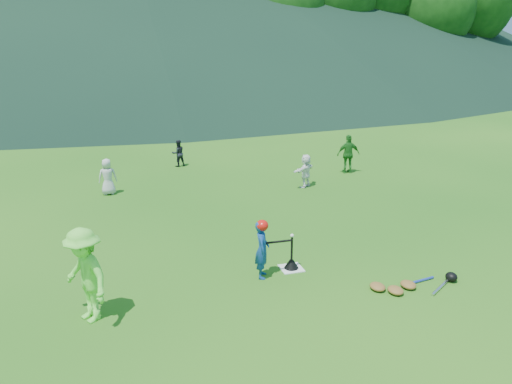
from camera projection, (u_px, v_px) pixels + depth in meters
ground at (291, 269)px, 10.28m from camera, size 120.00×120.00×0.00m
home_plate at (291, 268)px, 10.27m from camera, size 0.45×0.45×0.02m
baseball at (292, 236)px, 10.05m from camera, size 0.08×0.08×0.08m
batter_child at (262, 249)px, 9.77m from camera, size 0.40×0.49×1.17m
adult_coach at (85, 275)px, 8.21m from camera, size 1.07×1.23×1.65m
fielder_a at (108, 177)px, 14.88m from camera, size 0.54×0.36×1.10m
fielder_b at (178, 153)px, 18.06m from camera, size 0.54×0.45×0.97m
fielder_c at (348, 154)px, 17.15m from camera, size 0.82×0.44×1.34m
fielder_d at (306, 171)px, 15.61m from camera, size 0.98×0.81×1.05m
batting_tee at (291, 263)px, 10.24m from camera, size 0.30×0.30×0.68m
batter_gear at (263, 227)px, 9.64m from camera, size 0.73×0.26×0.54m
equipment_pile at (409, 285)px, 9.48m from camera, size 1.80×0.70×0.19m
outfield_fence at (152, 91)px, 35.59m from camera, size 70.07×0.08×1.33m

